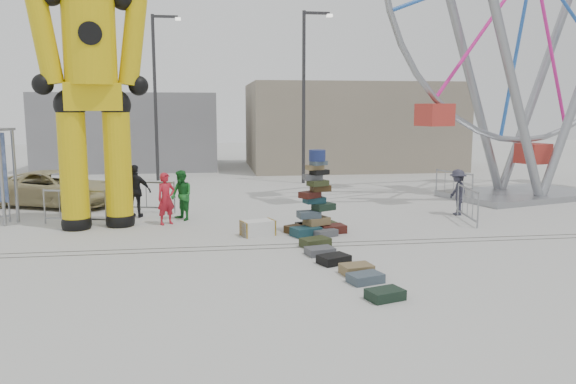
{
  "coord_description": "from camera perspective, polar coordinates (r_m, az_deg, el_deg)",
  "views": [
    {
      "loc": [
        -1.5,
        -13.32,
        3.57
      ],
      "look_at": [
        0.64,
        1.68,
        1.3
      ],
      "focal_mm": 35.0,
      "sensor_mm": 36.0,
      "label": 1
    }
  ],
  "objects": [
    {
      "name": "row_case_2",
      "position": [
        13.12,
        4.68,
        -6.83
      ],
      "size": [
        0.83,
        0.73,
        0.2
      ],
      "primitive_type": "cube",
      "rotation": [
        0.0,
        0.0,
        0.42
      ],
      "color": "black",
      "rests_on": "ground"
    },
    {
      "name": "barricade_dummy_b",
      "position": [
        18.49,
        -20.83,
        -1.43
      ],
      "size": [
        1.96,
        0.62,
        1.1
      ],
      "primitive_type": null,
      "rotation": [
        0.0,
        0.0,
        -0.26
      ],
      "color": "gray",
      "rests_on": "ground"
    },
    {
      "name": "track_line_near",
      "position": [
        14.45,
        -1.93,
        -5.76
      ],
      "size": [
        40.0,
        0.04,
        0.01
      ],
      "primitive_type": "cube",
      "color": "#47443F",
      "rests_on": "ground"
    },
    {
      "name": "lamp_post_right",
      "position": [
        26.74,
        1.81,
        10.49
      ],
      "size": [
        1.41,
        0.25,
        8.0
      ],
      "color": "#2D2D30",
      "rests_on": "ground"
    },
    {
      "name": "pedestrian_grey",
      "position": [
        19.64,
        16.84,
        -0.02
      ],
      "size": [
        0.64,
        1.04,
        1.55
      ],
      "primitive_type": "imported",
      "rotation": [
        0.0,
        0.0,
        -1.64
      ],
      "color": "#2A2937",
      "rests_on": "ground"
    },
    {
      "name": "ground",
      "position": [
        13.88,
        -1.66,
        -6.38
      ],
      "size": [
        90.0,
        90.0,
        0.0
      ],
      "primitive_type": "plane",
      "color": "#9E9E99",
      "rests_on": "ground"
    },
    {
      "name": "row_case_0",
      "position": [
        14.65,
        2.79,
        -5.13
      ],
      "size": [
        0.86,
        0.74,
        0.22
      ],
      "primitive_type": "cube",
      "rotation": [
        0.0,
        0.0,
        0.4
      ],
      "color": "#2E361B",
      "rests_on": "ground"
    },
    {
      "name": "building_right",
      "position": [
        34.41,
        6.23,
        6.71
      ],
      "size": [
        12.0,
        8.0,
        5.0
      ],
      "primitive_type": "cube",
      "color": "gray",
      "rests_on": "ground"
    },
    {
      "name": "steamer_trunk",
      "position": [
        15.9,
        -3.09,
        -3.68
      ],
      "size": [
        1.02,
        0.77,
        0.42
      ],
      "primitive_type": "cube",
      "rotation": [
        0.0,
        0.0,
        0.31
      ],
      "color": "silver",
      "rests_on": "ground"
    },
    {
      "name": "pedestrian_black",
      "position": [
        19.03,
        -15.22,
        0.08
      ],
      "size": [
        1.09,
        0.63,
        1.74
      ],
      "primitive_type": "imported",
      "rotation": [
        0.0,
        0.0,
        2.92
      ],
      "color": "black",
      "rests_on": "ground"
    },
    {
      "name": "barricade_wheel_back",
      "position": [
        23.21,
        16.48,
        0.71
      ],
      "size": [
        0.74,
        1.93,
        1.1
      ],
      "primitive_type": null,
      "rotation": [
        0.0,
        0.0,
        -1.24
      ],
      "color": "gray",
      "rests_on": "ground"
    },
    {
      "name": "barricade_wheel_front",
      "position": [
        18.62,
        17.78,
        -1.21
      ],
      "size": [
        0.39,
        1.99,
        1.1
      ],
      "primitive_type": null,
      "rotation": [
        0.0,
        0.0,
        1.43
      ],
      "color": "gray",
      "rests_on": "ground"
    },
    {
      "name": "pedestrian_green",
      "position": [
        18.26,
        -10.76,
        -0.33
      ],
      "size": [
        0.93,
        0.99,
        1.61
      ],
      "primitive_type": "imported",
      "rotation": [
        0.0,
        0.0,
        -1.0
      ],
      "color": "#1C7128",
      "rests_on": "ground"
    },
    {
      "name": "row_case_1",
      "position": [
        13.86,
        3.26,
        -6.01
      ],
      "size": [
        0.76,
        0.63,
        0.18
      ],
      "primitive_type": "cube",
      "rotation": [
        0.0,
        0.0,
        0.22
      ],
      "color": "#4E5055",
      "rests_on": "ground"
    },
    {
      "name": "parked_suv",
      "position": [
        22.21,
        -22.56,
        0.33
      ],
      "size": [
        5.18,
        3.87,
        1.31
      ],
      "primitive_type": "imported",
      "rotation": [
        0.0,
        0.0,
        1.16
      ],
      "color": "tan",
      "rests_on": "ground"
    },
    {
      "name": "pedestrian_red",
      "position": [
        17.66,
        -12.28,
        -0.67
      ],
      "size": [
        0.7,
        0.64,
        1.61
      ],
      "primitive_type": "imported",
      "rotation": [
        0.0,
        0.0,
        0.56
      ],
      "color": "#A81826",
      "rests_on": "ground"
    },
    {
      "name": "track_line_far",
      "position": [
        14.84,
        -2.1,
        -5.38
      ],
      "size": [
        40.0,
        0.04,
        0.01
      ],
      "primitive_type": "cube",
      "color": "#47443F",
      "rests_on": "ground"
    },
    {
      "name": "barricade_dummy_c",
      "position": [
        19.87,
        -14.2,
        -0.47
      ],
      "size": [
        1.95,
        0.64,
        1.1
      ],
      "primitive_type": null,
      "rotation": [
        0.0,
        0.0,
        -0.27
      ],
      "color": "gray",
      "rests_on": "ground"
    },
    {
      "name": "row_case_4",
      "position": [
        11.81,
        7.88,
        -8.65
      ],
      "size": [
        0.8,
        0.65,
        0.19
      ],
      "primitive_type": "cube",
      "rotation": [
        0.0,
        0.0,
        0.31
      ],
      "color": "#3F4E5A",
      "rests_on": "ground"
    },
    {
      "name": "suitcase_tower",
      "position": [
        16.1,
        2.83,
        -1.85
      ],
      "size": [
        1.81,
        1.56,
        2.4
      ],
      "rotation": [
        0.0,
        0.0,
        0.33
      ],
      "color": "#163A43",
      "rests_on": "ground"
    },
    {
      "name": "row_case_5",
      "position": [
        10.87,
        9.84,
        -10.21
      ],
      "size": [
        0.78,
        0.64,
        0.2
      ],
      "primitive_type": "cube",
      "rotation": [
        0.0,
        0.0,
        0.31
      ],
      "color": "black",
      "rests_on": "ground"
    },
    {
      "name": "building_left",
      "position": [
        35.64,
        -15.45,
        6.03
      ],
      "size": [
        10.0,
        8.0,
        4.4
      ],
      "primitive_type": "cube",
      "color": "gray",
      "rests_on": "ground"
    },
    {
      "name": "crash_test_dummy",
      "position": [
        17.56,
        -19.34,
        11.03
      ],
      "size": [
        3.39,
        1.49,
        8.5
      ],
      "rotation": [
        0.0,
        0.0,
        0.22
      ],
      "color": "black",
      "rests_on": "ground"
    },
    {
      "name": "lamp_post_left",
      "position": [
        28.44,
        -13.18,
        10.15
      ],
      "size": [
        1.41,
        0.25,
        8.0
      ],
      "color": "#2D2D30",
      "rests_on": "ground"
    },
    {
      "name": "row_case_3",
      "position": [
        12.37,
        6.98,
        -7.79
      ],
      "size": [
        0.75,
        0.61,
        0.21
      ],
      "primitive_type": "cube",
      "rotation": [
        0.0,
        0.0,
        0.19
      ],
      "color": "olive",
      "rests_on": "ground"
    }
  ]
}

